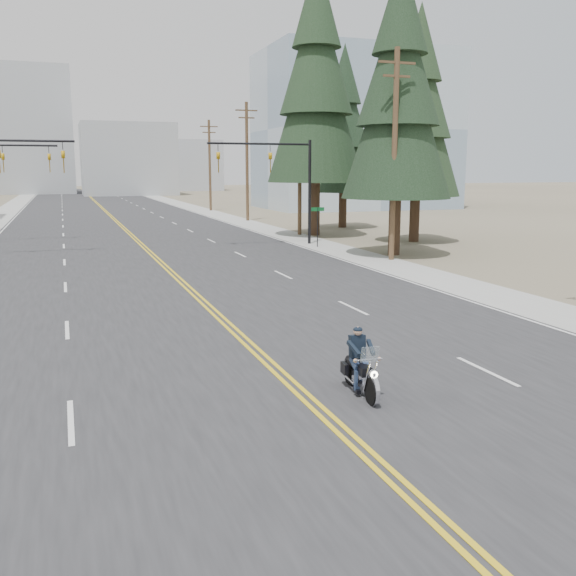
# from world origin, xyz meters

# --- Properties ---
(ground_plane) EXTENTS (400.00, 400.00, 0.00)m
(ground_plane) POSITION_xyz_m (0.00, 0.00, 0.00)
(ground_plane) COLOR #776D56
(ground_plane) RESTS_ON ground
(road) EXTENTS (20.00, 200.00, 0.01)m
(road) POSITION_xyz_m (0.00, 70.00, 0.01)
(road) COLOR #303033
(road) RESTS_ON ground
(sidewalk_left) EXTENTS (3.00, 200.00, 0.01)m
(sidewalk_left) POSITION_xyz_m (-11.50, 70.00, 0.01)
(sidewalk_left) COLOR #A5A5A0
(sidewalk_left) RESTS_ON ground
(sidewalk_right) EXTENTS (3.00, 200.00, 0.01)m
(sidewalk_right) POSITION_xyz_m (11.50, 70.00, 0.01)
(sidewalk_right) COLOR #A5A5A0
(sidewalk_right) RESTS_ON ground
(traffic_mast_right) EXTENTS (7.10, 0.26, 7.00)m
(traffic_mast_right) POSITION_xyz_m (8.98, 32.00, 4.94)
(traffic_mast_right) COLOR black
(traffic_mast_right) RESTS_ON ground
(street_sign) EXTENTS (0.90, 0.06, 2.62)m
(street_sign) POSITION_xyz_m (10.80, 30.00, 1.80)
(street_sign) COLOR black
(street_sign) RESTS_ON ground
(utility_pole_b) EXTENTS (2.20, 0.30, 11.50)m
(utility_pole_b) POSITION_xyz_m (12.50, 23.00, 5.98)
(utility_pole_b) COLOR brown
(utility_pole_b) RESTS_ON ground
(utility_pole_c) EXTENTS (2.20, 0.30, 11.00)m
(utility_pole_c) POSITION_xyz_m (12.50, 38.00, 5.73)
(utility_pole_c) COLOR brown
(utility_pole_c) RESTS_ON ground
(utility_pole_d) EXTENTS (2.20, 0.30, 11.50)m
(utility_pole_d) POSITION_xyz_m (12.50, 53.00, 5.98)
(utility_pole_d) COLOR brown
(utility_pole_d) RESTS_ON ground
(utility_pole_e) EXTENTS (2.20, 0.30, 11.00)m
(utility_pole_e) POSITION_xyz_m (12.50, 70.00, 5.73)
(utility_pole_e) COLOR brown
(utility_pole_e) RESTS_ON ground
(glass_building) EXTENTS (24.00, 16.00, 20.00)m
(glass_building) POSITION_xyz_m (32.00, 70.00, 10.00)
(glass_building) COLOR #9EB5CC
(glass_building) RESTS_ON ground
(haze_bldg_b) EXTENTS (18.00, 14.00, 14.00)m
(haze_bldg_b) POSITION_xyz_m (8.00, 125.00, 7.00)
(haze_bldg_b) COLOR #ADB2B7
(haze_bldg_b) RESTS_ON ground
(haze_bldg_c) EXTENTS (16.00, 12.00, 18.00)m
(haze_bldg_c) POSITION_xyz_m (40.00, 110.00, 9.00)
(haze_bldg_c) COLOR #B7BCC6
(haze_bldg_c) RESTS_ON ground
(haze_bldg_d) EXTENTS (20.00, 15.00, 26.00)m
(haze_bldg_d) POSITION_xyz_m (-12.00, 140.00, 13.00)
(haze_bldg_d) COLOR #ADB2B7
(haze_bldg_d) RESTS_ON ground
(haze_bldg_e) EXTENTS (14.00, 14.00, 12.00)m
(haze_bldg_e) POSITION_xyz_m (25.00, 150.00, 6.00)
(haze_bldg_e) COLOR #B7BCC6
(haze_bldg_e) RESTS_ON ground
(motorcyclist) EXTENTS (1.01, 2.02, 1.53)m
(motorcyclist) POSITION_xyz_m (1.27, 3.57, 0.76)
(motorcyclist) COLOR black
(motorcyclist) RESTS_ON ground
(conifer_near) EXTENTS (6.39, 6.39, 16.92)m
(conifer_near) POSITION_xyz_m (13.74, 25.00, 9.72)
(conifer_near) COLOR #382619
(conifer_near) RESTS_ON ground
(conifer_mid) EXTENTS (6.05, 6.05, 16.12)m
(conifer_mid) POSITION_xyz_m (18.58, 30.98, 9.25)
(conifer_mid) COLOR #382619
(conifer_mid) RESTS_ON ground
(conifer_tall) EXTENTS (7.38, 7.38, 20.49)m
(conifer_tall) POSITION_xyz_m (13.56, 37.38, 11.77)
(conifer_tall) COLOR #382619
(conifer_tall) RESTS_ON ground
(conifer_far) EXTENTS (5.81, 5.81, 15.56)m
(conifer_far) POSITION_xyz_m (18.42, 43.06, 8.93)
(conifer_far) COLOR #382619
(conifer_far) RESTS_ON ground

